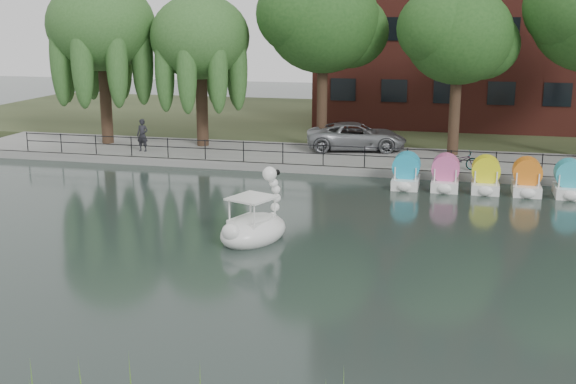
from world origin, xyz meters
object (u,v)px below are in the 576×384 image
at_px(pedestrian, 142,133).
at_px(swan_boat, 254,225).
at_px(bicycle, 460,159).
at_px(minivan, 356,134).

bearing_deg(pedestrian, swan_boat, -48.55).
relative_size(bicycle, swan_boat, 0.53).
distance_m(minivan, pedestrian, 11.35).
bearing_deg(bicycle, minivan, 45.74).
bearing_deg(pedestrian, bicycle, 0.00).
xyz_separation_m(minivan, bicycle, (5.44, -3.94, -0.34)).
height_order(minivan, pedestrian, pedestrian).
bearing_deg(minivan, pedestrian, 94.61).
relative_size(pedestrian, swan_boat, 0.61).
height_order(pedestrian, swan_boat, swan_boat).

